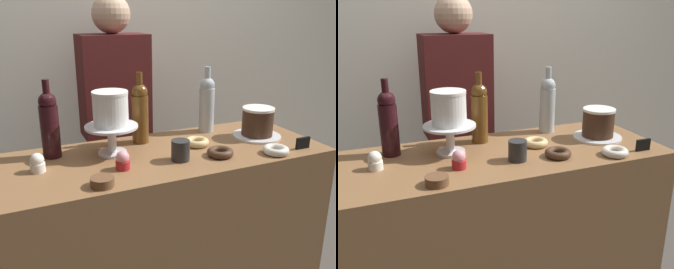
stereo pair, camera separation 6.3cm
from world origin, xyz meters
TOP-DOWN VIEW (x-y plane):
  - back_wall at (0.00, 0.85)m, footprint 6.00×0.05m
  - display_counter at (0.00, 0.00)m, footprint 1.39×0.55m
  - cake_stand_pedestal at (-0.23, 0.07)m, footprint 0.22×0.22m
  - white_layer_cake at (-0.23, 0.07)m, footprint 0.15×0.15m
  - silver_serving_platter at (0.48, 0.02)m, footprint 0.23×0.23m
  - chocolate_round_cake at (0.48, 0.02)m, footprint 0.15×0.15m
  - wine_bottle_amber at (-0.06, 0.17)m, footprint 0.08×0.08m
  - wine_bottle_dark_red at (-0.46, 0.15)m, footprint 0.08×0.08m
  - wine_bottle_clear at (0.30, 0.20)m, footprint 0.08×0.08m
  - cupcake_strawberry at (-0.23, -0.10)m, footprint 0.06×0.06m
  - cupcake_vanilla at (-0.53, 0.01)m, footprint 0.06×0.06m
  - donut_chocolate at (0.18, -0.13)m, footprint 0.11×0.11m
  - donut_glazed at (0.15, 0.03)m, footprint 0.11×0.11m
  - donut_sugar at (0.41, -0.20)m, footprint 0.11×0.11m
  - cookie_stack at (-0.34, -0.21)m, footprint 0.08×0.08m
  - price_sign_chalkboard at (0.56, -0.20)m, footprint 0.07×0.01m
  - coffee_cup_ceramic at (0.01, -0.10)m, footprint 0.08×0.08m
  - barista_figure at (-0.07, 0.57)m, footprint 0.36×0.22m

SIDE VIEW (x-z plane):
  - display_counter at x=0.00m, z-range 0.00..0.93m
  - barista_figure at x=-0.07m, z-range 0.04..1.64m
  - silver_serving_platter at x=0.48m, z-range 0.93..0.94m
  - donut_chocolate at x=0.18m, z-range 0.93..0.96m
  - donut_glazed at x=0.15m, z-range 0.93..0.96m
  - donut_sugar at x=0.41m, z-range 0.93..0.96m
  - cookie_stack at x=-0.34m, z-range 0.93..0.96m
  - price_sign_chalkboard at x=0.56m, z-range 0.93..0.98m
  - cupcake_strawberry at x=-0.23m, z-range 0.93..1.00m
  - cupcake_vanilla at x=-0.53m, z-range 0.93..1.00m
  - coffee_cup_ceramic at x=0.01m, z-range 0.93..1.02m
  - chocolate_round_cake at x=0.48m, z-range 0.94..1.08m
  - cake_stand_pedestal at x=-0.23m, z-range 0.95..1.08m
  - wine_bottle_amber at x=-0.06m, z-range 0.91..1.24m
  - wine_bottle_dark_red at x=-0.46m, z-range 0.91..1.24m
  - wine_bottle_clear at x=0.30m, z-range 0.91..1.24m
  - white_layer_cake at x=-0.23m, z-range 1.06..1.20m
  - back_wall at x=0.00m, z-range 0.00..2.60m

